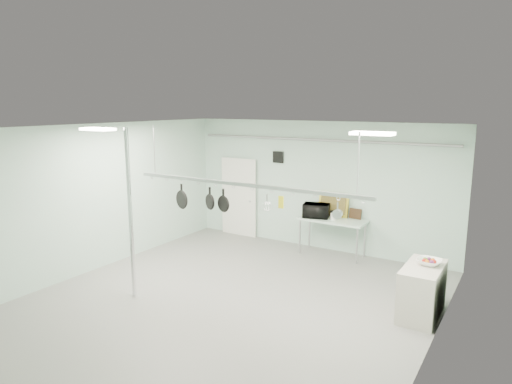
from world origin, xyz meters
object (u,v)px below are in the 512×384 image
Objects in this scene: fruit_bowl at (429,262)px; side_cabinet at (422,291)px; chrome_pole at (130,214)px; skillet_right at (223,200)px; skillet_left at (182,197)px; skillet_mid at (210,198)px; prep_table at (332,222)px; pot_rack at (243,183)px; coffee_canister at (333,216)px; microwave at (316,211)px.

side_cabinet is at bearing -117.85° from fruit_bowl.
skillet_right is at bearing 31.42° from chrome_pole.
skillet_left is at bearing -165.88° from side_cabinet.
skillet_left is at bearing -155.12° from skillet_mid.
prep_table is 3.15× the size of skillet_left.
skillet_mid is at bearing -163.38° from side_cabinet.
chrome_pole reaches higher than pot_rack.
fruit_bowl is 4.04m from skillet_mid.
pot_rack is 26.91× the size of coffee_canister.
coffee_canister is (-2.51, 2.15, 0.54)m from side_cabinet.
prep_table is 8.97× the size of coffee_canister.
coffee_canister is (0.43, 0.01, -0.08)m from microwave.
pot_rack is 11.35× the size of skillet_mid.
side_cabinet is at bearing 20.45° from pot_rack.
skillet_mid is at bearing 17.18° from skillet_left.
coffee_canister is 3.28m from fruit_bowl.
chrome_pole reaches higher than microwave.
coffee_canister is at bearing 166.86° from microwave.
coffee_canister is 0.35× the size of skillet_left.
chrome_pole is 4.80m from coffee_canister.
chrome_pole is at bearing -157.59° from side_cabinet.
pot_rack reaches higher than fruit_bowl.
chrome_pole is 1.75m from skillet_right.
skillet_left is at bearing -118.94° from prep_table.
skillet_left reaches higher than fruit_bowl.
chrome_pole is at bearing -118.71° from prep_table.
fruit_bowl is 0.94× the size of skillet_right.
microwave is 3.62m from skillet_left.
prep_table is at bearing 78.24° from skillet_left.
fruit_bowl is 3.76m from skillet_right.
chrome_pole reaches higher than prep_table.
skillet_right is (-0.43, 0.00, -0.36)m from pot_rack.
pot_rack is at bearing -96.91° from prep_table.
side_cabinet is 3.62m from pot_rack.
fruit_bowl is at bearing -38.66° from prep_table.
microwave is 1.20× the size of skillet_left.
microwave is at bearing 144.07° from side_cabinet.
coffee_canister reaches higher than side_cabinet.
microwave is at bearing 102.01° from skillet_mid.
fruit_bowl is (2.61, -2.09, 0.12)m from prep_table.
fruit_bowl is at bearing 21.95° from pot_rack.
side_cabinet is at bearing -40.47° from coffee_canister.
skillet_left is (-1.86, -3.25, 0.84)m from coffee_canister.
skillet_left reaches higher than coffee_canister.
skillet_left is at bearing -119.82° from coffee_canister.
microwave is 3.36m from skillet_right.
chrome_pole is 4.58m from microwave.
pot_rack is (-2.95, -1.10, 1.78)m from side_cabinet.
pot_rack is at bearing 25.35° from chrome_pole.
prep_table is 3.67× the size of skillet_right.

